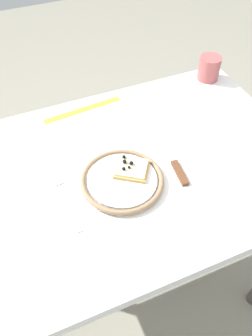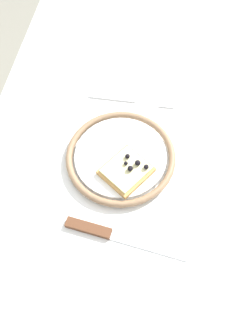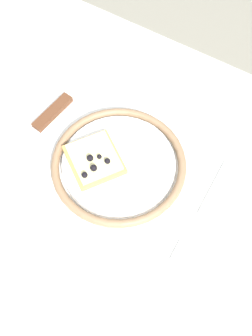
{
  "view_description": "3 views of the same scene",
  "coord_description": "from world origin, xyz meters",
  "px_view_note": "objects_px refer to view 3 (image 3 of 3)",
  "views": [
    {
      "loc": [
        -0.23,
        -0.61,
        1.51
      ],
      "look_at": [
        0.02,
        -0.03,
        0.8
      ],
      "focal_mm": 37.08,
      "sensor_mm": 36.0,
      "label": 1
    },
    {
      "loc": [
        0.4,
        0.03,
        1.48
      ],
      "look_at": [
        0.03,
        -0.03,
        0.79
      ],
      "focal_mm": 41.47,
      "sensor_mm": 36.0,
      "label": 2
    },
    {
      "loc": [
        -0.2,
        0.27,
        1.47
      ],
      "look_at": [
        -0.02,
        -0.05,
        0.79
      ],
      "focal_mm": 49.4,
      "sensor_mm": 36.0,
      "label": 3
    }
  ],
  "objects_px": {
    "plate": "(117,164)",
    "dining_table": "(106,213)",
    "knife": "(40,125)",
    "pizza_slice_near": "(94,159)",
    "fork": "(203,211)"
  },
  "relations": [
    {
      "from": "fork",
      "to": "pizza_slice_near",
      "type": "bearing_deg",
      "value": 5.78
    },
    {
      "from": "pizza_slice_near",
      "to": "knife",
      "type": "relative_size",
      "value": 0.5
    },
    {
      "from": "plate",
      "to": "dining_table",
      "type": "bearing_deg",
      "value": 94.2
    },
    {
      "from": "dining_table",
      "to": "knife",
      "type": "relative_size",
      "value": 4.7
    },
    {
      "from": "pizza_slice_near",
      "to": "fork",
      "type": "distance_m",
      "value": 0.2
    },
    {
      "from": "plate",
      "to": "fork",
      "type": "height_order",
      "value": "plate"
    },
    {
      "from": "dining_table",
      "to": "plate",
      "type": "distance_m",
      "value": 0.12
    },
    {
      "from": "knife",
      "to": "fork",
      "type": "xyz_separation_m",
      "value": [
        -0.33,
        -0.0,
        -0.0
      ]
    },
    {
      "from": "fork",
      "to": "plate",
      "type": "bearing_deg",
      "value": 0.45
    },
    {
      "from": "pizza_slice_near",
      "to": "fork",
      "type": "xyz_separation_m",
      "value": [
        -0.2,
        -0.02,
        -0.02
      ]
    },
    {
      "from": "plate",
      "to": "pizza_slice_near",
      "type": "xyz_separation_m",
      "value": [
        0.03,
        0.02,
        0.01
      ]
    },
    {
      "from": "pizza_slice_near",
      "to": "knife",
      "type": "height_order",
      "value": "pizza_slice_near"
    },
    {
      "from": "fork",
      "to": "dining_table",
      "type": "bearing_deg",
      "value": 17.56
    },
    {
      "from": "knife",
      "to": "fork",
      "type": "distance_m",
      "value": 0.33
    },
    {
      "from": "plate",
      "to": "knife",
      "type": "distance_m",
      "value": 0.16
    }
  ]
}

